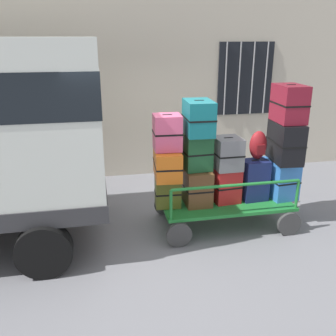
{
  "coord_description": "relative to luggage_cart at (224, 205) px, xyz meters",
  "views": [
    {
      "loc": [
        -0.92,
        -5.3,
        2.86
      ],
      "look_at": [
        0.1,
        -0.17,
        1.02
      ],
      "focal_mm": 40.25,
      "sensor_mm": 36.0,
      "label": 1
    }
  ],
  "objects": [
    {
      "name": "ground_plane",
      "position": [
        -1.0,
        0.17,
        -0.34
      ],
      "size": [
        40.0,
        40.0,
        0.0
      ],
      "primitive_type": "plane",
      "color": "slate"
    },
    {
      "name": "building_wall",
      "position": [
        -1.0,
        2.73,
        2.15
      ],
      "size": [
        12.0,
        0.38,
        5.0
      ],
      "color": "#BCB29E",
      "rests_on": "ground"
    },
    {
      "name": "luggage_cart",
      "position": [
        0.0,
        0.0,
        0.0
      ],
      "size": [
        2.07,
        1.1,
        0.42
      ],
      "color": "#1E722D",
      "rests_on": "ground"
    },
    {
      "name": "cart_railing",
      "position": [
        -0.0,
        0.0,
        0.45
      ],
      "size": [
        1.96,
        0.96,
        0.46
      ],
      "color": "#1E722D",
      "rests_on": "luggage_cart"
    },
    {
      "name": "suitcase_left_bottom",
      "position": [
        -0.92,
        -0.03,
        0.3
      ],
      "size": [
        0.4,
        0.28,
        0.46
      ],
      "color": "#4C5119",
      "rests_on": "luggage_cart"
    },
    {
      "name": "suitcase_left_middle",
      "position": [
        -0.92,
        -0.0,
        0.75
      ],
      "size": [
        0.44,
        0.68,
        0.42
      ],
      "color": "orange",
      "rests_on": "suitcase_left_bottom"
    },
    {
      "name": "suitcase_left_top",
      "position": [
        -0.92,
        0.0,
        1.22
      ],
      "size": [
        0.41,
        0.39,
        0.52
      ],
      "color": "#CC4C72",
      "rests_on": "suitcase_left_middle"
    },
    {
      "name": "suitcase_midleft_bottom",
      "position": [
        -0.46,
        -0.01,
        0.35
      ],
      "size": [
        0.39,
        0.49,
        0.55
      ],
      "color": "brown",
      "rests_on": "luggage_cart"
    },
    {
      "name": "suitcase_midleft_middle",
      "position": [
        -0.46,
        0.03,
        0.89
      ],
      "size": [
        0.42,
        0.39,
        0.54
      ],
      "color": "#194C28",
      "rests_on": "suitcase_midleft_bottom"
    },
    {
      "name": "suitcase_midleft_top",
      "position": [
        -0.46,
        0.01,
        1.41
      ],
      "size": [
        0.42,
        0.59,
        0.5
      ],
      "color": "#0F5960",
      "rests_on": "suitcase_midleft_middle"
    },
    {
      "name": "suitcase_center_bottom",
      "position": [
        -0.0,
        0.03,
        0.34
      ],
      "size": [
        0.43,
        0.47,
        0.54
      ],
      "color": "#B21E1E",
      "rests_on": "luggage_cart"
    },
    {
      "name": "suitcase_center_middle",
      "position": [
        -0.0,
        -0.02,
        0.85
      ],
      "size": [
        0.4,
        0.44,
        0.49
      ],
      "color": "slate",
      "rests_on": "suitcase_center_bottom"
    },
    {
      "name": "suitcase_midright_bottom",
      "position": [
        0.46,
        -0.03,
        0.4
      ],
      "size": [
        0.42,
        0.34,
        0.65
      ],
      "color": "navy",
      "rests_on": "luggage_cart"
    },
    {
      "name": "suitcase_right_bottom",
      "position": [
        0.92,
        0.01,
        0.38
      ],
      "size": [
        0.45,
        0.59,
        0.6
      ],
      "color": "#3372C6",
      "rests_on": "luggage_cart"
    },
    {
      "name": "suitcase_right_middle",
      "position": [
        0.92,
        -0.03,
        0.99
      ],
      "size": [
        0.43,
        0.7,
        0.61
      ],
      "color": "black",
      "rests_on": "suitcase_right_bottom"
    },
    {
      "name": "suitcase_right_top",
      "position": [
        0.92,
        -0.02,
        1.57
      ],
      "size": [
        0.4,
        0.58,
        0.56
      ],
      "color": "maroon",
      "rests_on": "suitcase_right_middle"
    },
    {
      "name": "backpack",
      "position": [
        0.5,
        0.02,
        0.94
      ],
      "size": [
        0.27,
        0.22,
        0.44
      ],
      "color": "maroon",
      "rests_on": "suitcase_midright_bottom"
    }
  ]
}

